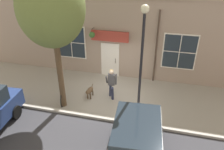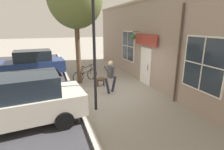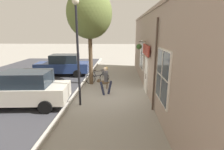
{
  "view_description": "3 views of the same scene",
  "coord_description": "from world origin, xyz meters",
  "px_view_note": "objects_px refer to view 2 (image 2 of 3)",
  "views": [
    {
      "loc": [
        9.46,
        2.31,
        6.53
      ],
      "look_at": [
        -0.66,
        -0.19,
        0.86
      ],
      "focal_mm": 35.0,
      "sensor_mm": 36.0,
      "label": 1
    },
    {
      "loc": [
        3.02,
        7.87,
        3.29
      ],
      "look_at": [
        0.07,
        -0.22,
        0.86
      ],
      "focal_mm": 28.0,
      "sensor_mm": 36.0,
      "label": 2
    },
    {
      "loc": [
        -0.54,
        9.65,
        3.56
      ],
      "look_at": [
        -0.13,
        0.05,
        1.19
      ],
      "focal_mm": 28.0,
      "sensor_mm": 36.0,
      "label": 3
    }
  ],
  "objects_px": {
    "leaning_bicycle": "(85,75)",
    "dog_on_leash": "(99,79)",
    "parked_car_nearest_curb": "(31,64)",
    "parked_car_mid_block": "(20,101)",
    "street_lamp": "(94,26)",
    "pedestrian_walking": "(111,74)"
  },
  "relations": [
    {
      "from": "parked_car_mid_block",
      "to": "leaning_bicycle",
      "type": "bearing_deg",
      "value": -125.96
    },
    {
      "from": "street_lamp",
      "to": "dog_on_leash",
      "type": "bearing_deg",
      "value": -109.17
    },
    {
      "from": "leaning_bicycle",
      "to": "parked_car_nearest_curb",
      "type": "bearing_deg",
      "value": -34.72
    },
    {
      "from": "pedestrian_walking",
      "to": "leaning_bicycle",
      "type": "height_order",
      "value": "pedestrian_walking"
    },
    {
      "from": "leaning_bicycle",
      "to": "parked_car_nearest_curb",
      "type": "height_order",
      "value": "parked_car_nearest_curb"
    },
    {
      "from": "leaning_bicycle",
      "to": "parked_car_mid_block",
      "type": "xyz_separation_m",
      "value": [
        3.06,
        4.21,
        0.5
      ]
    },
    {
      "from": "leaning_bicycle",
      "to": "pedestrian_walking",
      "type": "bearing_deg",
      "value": 108.26
    },
    {
      "from": "dog_on_leash",
      "to": "parked_car_mid_block",
      "type": "height_order",
      "value": "parked_car_mid_block"
    },
    {
      "from": "parked_car_nearest_curb",
      "to": "pedestrian_walking",
      "type": "bearing_deg",
      "value": 130.73
    },
    {
      "from": "pedestrian_walking",
      "to": "parked_car_nearest_curb",
      "type": "relative_size",
      "value": 0.38
    },
    {
      "from": "leaning_bicycle",
      "to": "parked_car_nearest_curb",
      "type": "xyz_separation_m",
      "value": [
        3.16,
        -2.19,
        0.5
      ]
    },
    {
      "from": "dog_on_leash",
      "to": "street_lamp",
      "type": "distance_m",
      "value": 4.0
    },
    {
      "from": "pedestrian_walking",
      "to": "dog_on_leash",
      "type": "relative_size",
      "value": 1.66
    },
    {
      "from": "leaning_bicycle",
      "to": "dog_on_leash",
      "type": "bearing_deg",
      "value": 111.88
    },
    {
      "from": "parked_car_nearest_curb",
      "to": "parked_car_mid_block",
      "type": "xyz_separation_m",
      "value": [
        -0.1,
        6.4,
        0.0
      ]
    },
    {
      "from": "dog_on_leash",
      "to": "street_lamp",
      "type": "relative_size",
      "value": 0.2
    },
    {
      "from": "dog_on_leash",
      "to": "street_lamp",
      "type": "bearing_deg",
      "value": 70.83
    },
    {
      "from": "pedestrian_walking",
      "to": "leaning_bicycle",
      "type": "bearing_deg",
      "value": -71.74
    },
    {
      "from": "leaning_bicycle",
      "to": "street_lamp",
      "type": "distance_m",
      "value": 4.91
    },
    {
      "from": "street_lamp",
      "to": "parked_car_mid_block",
      "type": "bearing_deg",
      "value": 5.78
    },
    {
      "from": "leaning_bicycle",
      "to": "street_lamp",
      "type": "height_order",
      "value": "street_lamp"
    },
    {
      "from": "parked_car_nearest_curb",
      "to": "parked_car_mid_block",
      "type": "bearing_deg",
      "value": 90.91
    }
  ]
}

